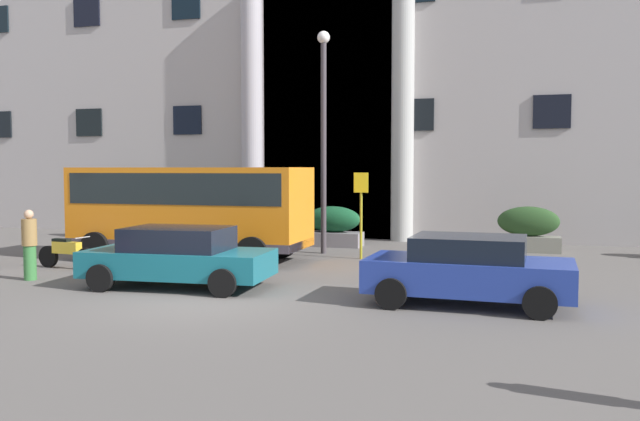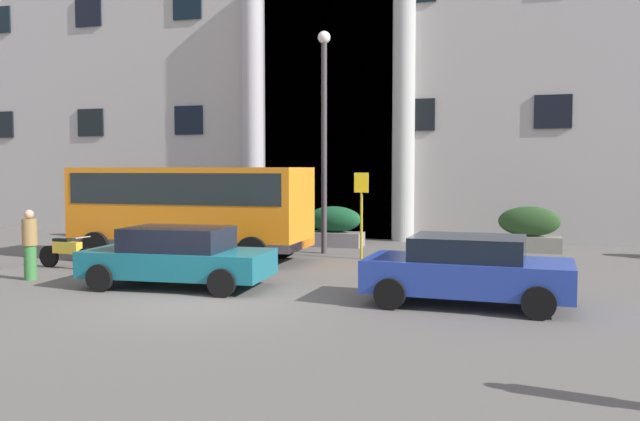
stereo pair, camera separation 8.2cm
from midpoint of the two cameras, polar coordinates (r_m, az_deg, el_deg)
The scene contains 13 objects.
ground_plane at distance 14.09m, azimuth -10.16°, elevation -7.91°, with size 80.00×64.00×0.12m, color #5A5652.
orange_minibus at distance 20.18m, azimuth -11.13°, elevation 0.46°, with size 7.04×2.71×2.77m.
bus_stop_sign at distance 20.14m, azimuth 3.42°, elevation 0.42°, with size 0.44×0.08×2.62m.
hedge_planter_far_west at distance 23.52m, azimuth 1.01°, elevation -1.41°, with size 2.05×0.97×1.41m.
hedge_planter_entrance_left at distance 22.93m, azimuth 17.28°, elevation -1.60°, with size 2.06×0.75×1.50m.
hedge_planter_east at distance 28.14m, azimuth -18.47°, elevation -0.61°, with size 1.47×0.90×1.57m.
hedge_planter_far_east at distance 25.92m, azimuth -11.83°, elevation -1.13°, with size 2.13×0.95×1.32m.
white_taxi_kerbside at distance 13.73m, azimuth 12.42°, elevation -4.94°, with size 4.10×2.16×1.39m.
parked_hatchback_near at distance 15.75m, azimuth -12.17°, elevation -3.86°, with size 4.37×2.30×1.39m.
motorcycle_far_end at distance 19.57m, azimuth -21.04°, elevation -3.34°, with size 1.93×0.55×0.89m.
motorcycle_near_kerb at distance 15.98m, azimuth 9.71°, elevation -4.65°, with size 2.04×0.64×0.89m.
pedestrian_woman_with_bag at distance 17.87m, azimuth -23.72°, elevation -2.68°, with size 0.36×0.36×1.73m.
lamppost_plaza_centre at distance 21.46m, azimuth 0.20°, elevation 7.41°, with size 0.40×0.40×7.10m.
Camera 1 is at (6.27, -12.30, 2.74)m, focal length 37.41 mm.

